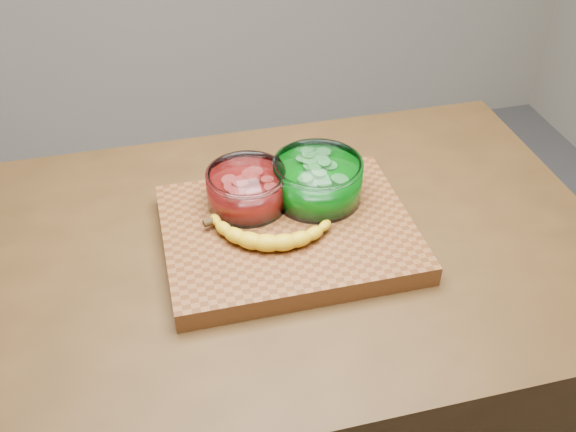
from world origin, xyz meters
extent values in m
cube|color=#482F15|center=(0.00, 0.00, 0.45)|extent=(1.20, 0.80, 0.90)
cube|color=brown|center=(0.00, 0.00, 0.92)|extent=(0.45, 0.35, 0.04)
cylinder|color=white|center=(-0.06, 0.08, 0.98)|extent=(0.15, 0.15, 0.07)
cylinder|color=#AA1513|center=(-0.06, 0.08, 0.97)|extent=(0.13, 0.13, 0.04)
cylinder|color=#D74844|center=(-0.06, 0.08, 0.99)|extent=(0.12, 0.12, 0.02)
cylinder|color=white|center=(0.07, 0.07, 0.98)|extent=(0.17, 0.17, 0.08)
cylinder|color=#05810E|center=(0.07, 0.07, 0.97)|extent=(0.15, 0.15, 0.04)
cylinder|color=#60C75E|center=(0.07, 0.07, 1.00)|extent=(0.14, 0.14, 0.02)
camera|label=1|loc=(-0.21, -0.87, 1.69)|focal=40.00mm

